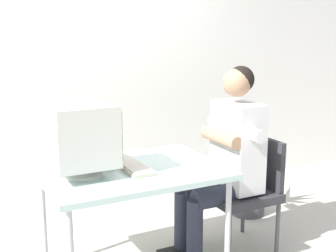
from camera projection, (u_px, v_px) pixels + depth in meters
wall_back at (101, 37)px, 4.10m from camera, size 8.00×0.10×3.00m
desk at (133, 177)px, 2.92m from camera, size 1.12×0.80×0.73m
crt_monitor at (83, 136)px, 2.72m from camera, size 0.38×0.35×0.44m
keyboard at (131, 166)px, 2.92m from camera, size 0.15×0.42×0.03m
office_chair at (245, 186)px, 3.36m from camera, size 0.47×0.47×0.82m
person_seated at (226, 156)px, 3.23m from camera, size 0.68×0.58×1.34m
potted_plant at (249, 179)px, 4.00m from camera, size 0.57×0.56×0.74m
desk_mug at (110, 151)px, 3.15m from camera, size 0.07×0.08×0.09m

